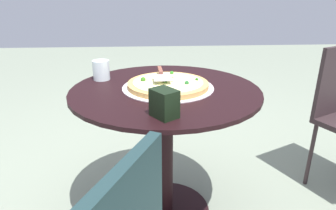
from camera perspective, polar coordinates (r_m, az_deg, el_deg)
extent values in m
cylinder|color=black|center=(1.38, -0.52, 2.86)|extent=(0.88, 0.88, 0.02)
cylinder|color=black|center=(1.53, -0.47, -9.58)|extent=(0.08, 0.08, 0.68)
cylinder|color=black|center=(1.73, -0.44, -19.47)|extent=(0.47, 0.47, 0.02)
cylinder|color=silver|center=(1.39, 0.00, 3.42)|extent=(0.42, 0.42, 0.00)
cylinder|color=tan|center=(1.38, 0.00, 3.94)|extent=(0.37, 0.37, 0.02)
cylinder|color=beige|center=(1.38, 0.00, 4.44)|extent=(0.33, 0.33, 0.00)
sphere|color=#24612A|center=(1.35, 3.61, 4.27)|extent=(0.02, 0.02, 0.02)
sphere|color=#EBF2C9|center=(1.41, -3.91, 5.00)|extent=(0.01, 0.01, 0.01)
sphere|color=silver|center=(1.41, -0.31, 5.12)|extent=(0.02, 0.02, 0.02)
sphere|color=silver|center=(1.44, 1.21, 5.48)|extent=(0.02, 0.02, 0.02)
sphere|color=#29751F|center=(1.51, 0.74, 6.18)|extent=(0.02, 0.02, 0.02)
sphere|color=#36711D|center=(1.40, -4.79, 4.90)|extent=(0.02, 0.02, 0.02)
sphere|color=#34651C|center=(1.36, -0.70, 4.58)|extent=(0.02, 0.02, 0.02)
sphere|color=white|center=(1.37, 1.07, 4.71)|extent=(0.02, 0.02, 0.02)
sphere|color=#2D641C|center=(1.41, 5.53, 4.92)|extent=(0.01, 0.01, 0.01)
cube|color=silver|center=(1.37, -1.13, 5.25)|extent=(0.10, 0.08, 0.00)
cube|color=brown|center=(1.47, -1.51, 6.65)|extent=(0.11, 0.02, 0.02)
cylinder|color=white|center=(1.54, -12.69, 6.54)|extent=(0.08, 0.08, 0.10)
cube|color=black|center=(1.05, -0.72, 0.32)|extent=(0.12, 0.11, 0.10)
cylinder|color=#2E2224|center=(2.01, 25.67, -8.55)|extent=(0.02, 0.02, 0.42)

